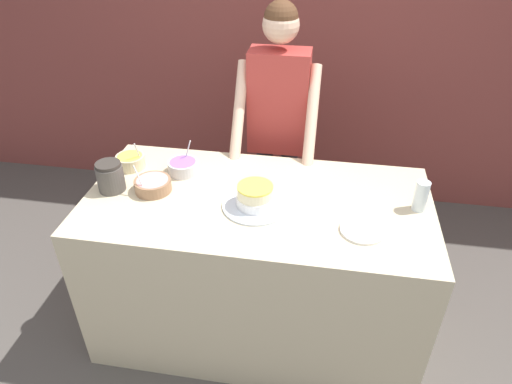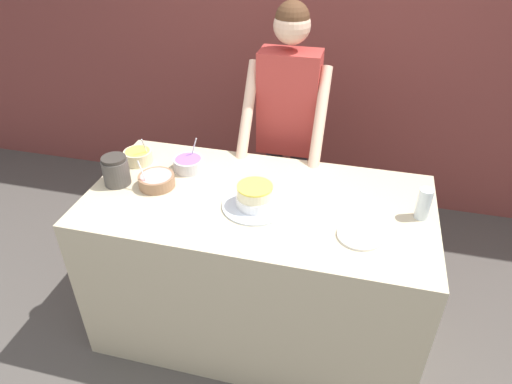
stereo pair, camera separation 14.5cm
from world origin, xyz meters
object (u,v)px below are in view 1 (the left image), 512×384
frosting_bowl_pink (153,185)px  drinking_glass (421,196)px  cake (256,198)px  frosting_bowl_yellow (130,161)px  ceramic_plate (362,230)px  frosting_bowl_purple (183,166)px  stoneware_jar (110,177)px  person_baker (278,114)px

frosting_bowl_pink → drinking_glass: size_ratio=1.21×
frosting_bowl_pink → drinking_glass: frosting_bowl_pink is taller
cake → drinking_glass: bearing=7.8°
frosting_bowl_yellow → ceramic_plate: bearing=-16.3°
cake → frosting_bowl_yellow: (-0.73, 0.25, -0.01)m
frosting_bowl_purple → ceramic_plate: size_ratio=0.84×
cake → stoneware_jar: size_ratio=2.06×
person_baker → drinking_glass: bearing=-40.9°
frosting_bowl_purple → stoneware_jar: size_ratio=1.10×
frosting_bowl_pink → drinking_glass: bearing=2.4°
stoneware_jar → person_baker: bearing=44.4°
frosting_bowl_yellow → frosting_bowl_purple: bearing=-1.4°
frosting_bowl_pink → stoneware_jar: frosting_bowl_pink is taller
frosting_bowl_purple → ceramic_plate: (0.94, -0.35, -0.03)m
cake → drinking_glass: 0.78m
cake → ceramic_plate: (0.50, -0.11, -0.04)m
cake → ceramic_plate: size_ratio=1.58×
frosting_bowl_yellow → person_baker: bearing=34.4°
cake → frosting_bowl_purple: (-0.43, 0.24, -0.01)m
drinking_glass → stoneware_jar: 1.51m
person_baker → frosting_bowl_yellow: (-0.74, -0.51, -0.10)m
frosting_bowl_purple → drinking_glass: bearing=-6.6°
person_baker → frosting_bowl_pink: bearing=-127.3°
drinking_glass → ceramic_plate: bearing=-141.2°
cake → ceramic_plate: bearing=-12.3°
person_baker → drinking_glass: (0.76, -0.66, -0.07)m
ceramic_plate → drinking_glass: bearing=38.8°
frosting_bowl_purple → frosting_bowl_pink: bearing=-117.0°
frosting_bowl_purple → frosting_bowl_yellow: bearing=178.6°
cake → stoneware_jar: 0.74m
ceramic_plate → frosting_bowl_yellow: bearing=163.7°
person_baker → ceramic_plate: bearing=-60.5°
cake → frosting_bowl_pink: 0.53m
person_baker → ceramic_plate: 1.01m
frosting_bowl_yellow → frosting_bowl_purple: frosting_bowl_purple is taller
frosting_bowl_purple → stoneware_jar: frosting_bowl_purple is taller
frosting_bowl_yellow → stoneware_jar: (-0.01, -0.23, 0.04)m
cake → frosting_bowl_pink: bearing=174.6°
person_baker → frosting_bowl_yellow: size_ratio=10.33×
frosting_bowl_purple → stoneware_jar: (-0.31, -0.22, 0.04)m
cake → frosting_bowl_purple: bearing=150.6°
frosting_bowl_pink → drinking_glass: 1.30m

